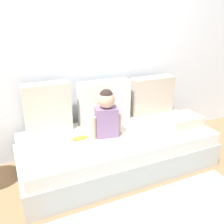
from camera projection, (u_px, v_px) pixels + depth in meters
name	position (u px, v px, depth m)	size (l,w,h in m)	color
ground_plane	(117.00, 165.00, 2.74)	(12.00, 12.00, 0.00)	#93704C
back_wall	(96.00, 49.00, 2.78)	(5.22, 0.10, 2.37)	silver
couch	(117.00, 150.00, 2.67)	(2.02, 0.90, 0.39)	beige
throw_pillow_left	(48.00, 108.00, 2.55)	(0.47, 0.16, 0.52)	beige
throw_pillow_center	(104.00, 102.00, 2.80)	(0.58, 0.16, 0.47)	silver
throw_pillow_right	(152.00, 95.00, 3.04)	(0.53, 0.16, 0.45)	#C1B29E
toddler	(107.00, 113.00, 2.45)	(0.33, 0.18, 0.49)	gray
banana	(80.00, 138.00, 2.46)	(0.17, 0.04, 0.04)	yellow
folded_blanket	(182.00, 121.00, 2.75)	(0.40, 0.28, 0.11)	beige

